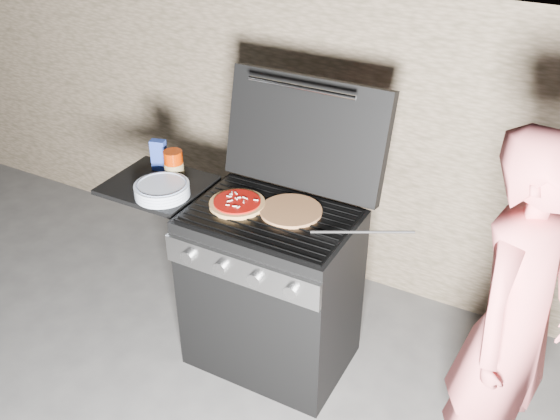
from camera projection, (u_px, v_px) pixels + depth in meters
The scene contains 10 objects.
ground at pixel (272, 355), 3.42m from camera, with size 50.00×50.00×0.00m, color #3C3B3A.
stone_wall at pixel (356, 134), 3.73m from camera, with size 8.00×0.35×1.80m, color #7E6853.
gas_grill at pixel (230, 276), 3.28m from camera, with size 1.34×0.79×0.91m, color black, non-canonical shape.
pizza_topped at pixel (237, 203), 3.00m from camera, with size 0.27×0.27×0.03m, color #BF8243, non-canonical shape.
pizza_plain at pixel (291, 211), 2.95m from camera, with size 0.30×0.30×0.02m, color #BD7E4E.
sauce_jar at pixel (174, 165), 3.22m from camera, with size 0.10×0.10×0.15m, color #9E2400.
blue_carton at pixel (159, 155), 3.30m from camera, with size 0.08×0.04×0.17m, color #223994.
plate_stack at pixel (162, 190), 3.09m from camera, with size 0.27×0.27×0.06m, color silver.
person at pixel (516, 325), 2.42m from camera, with size 0.60×0.39×1.64m, color #D36062.
tongs at pixel (361, 232), 2.73m from camera, with size 0.01×0.01×0.46m, color black.
Camera 1 is at (1.22, -2.17, 2.47)m, focal length 40.00 mm.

